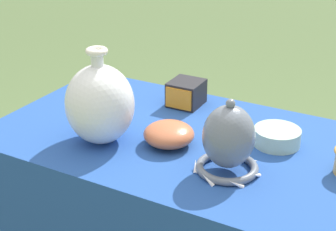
% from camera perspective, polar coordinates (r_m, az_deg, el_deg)
% --- Properties ---
extents(display_table, '(1.20, 0.70, 0.78)m').
position_cam_1_polar(display_table, '(1.64, 1.30, -5.30)').
color(display_table, '#38383D').
rests_on(display_table, ground_plane).
extents(vase_tall_bulbous, '(0.21, 0.21, 0.30)m').
position_cam_1_polar(vase_tall_bulbous, '(1.54, -7.56, 1.30)').
color(vase_tall_bulbous, white).
rests_on(vase_tall_bulbous, display_table).
extents(vase_dome_bell, '(0.19, 0.19, 0.22)m').
position_cam_1_polar(vase_dome_bell, '(1.39, 6.71, -2.88)').
color(vase_dome_bell, slate).
rests_on(vase_dome_bell, display_table).
extents(mosaic_tile_box, '(0.11, 0.12, 0.09)m').
position_cam_1_polar(mosaic_tile_box, '(1.82, 2.00, 2.49)').
color(mosaic_tile_box, '#232328').
rests_on(mosaic_tile_box, display_table).
extents(bowl_shallow_terracotta, '(0.15, 0.15, 0.07)m').
position_cam_1_polar(bowl_shallow_terracotta, '(1.55, 0.10, -2.07)').
color(bowl_shallow_terracotta, '#BC6642').
rests_on(bowl_shallow_terracotta, display_table).
extents(pot_squat_celadon, '(0.14, 0.14, 0.05)m').
position_cam_1_polar(pot_squat_celadon, '(1.59, 11.99, -2.32)').
color(pot_squat_celadon, '#A8CCB7').
rests_on(pot_squat_celadon, display_table).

